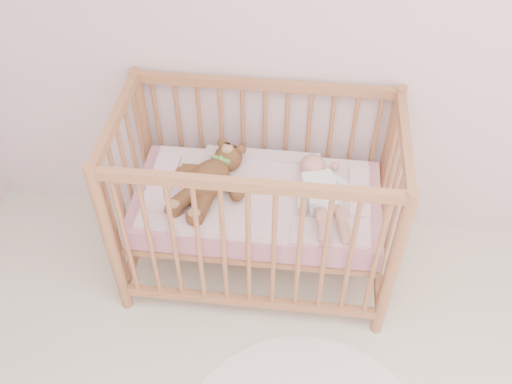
# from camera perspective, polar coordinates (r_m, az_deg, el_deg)

# --- Properties ---
(wall_back) EXTENTS (4.00, 0.02, 2.70)m
(wall_back) POSITION_cam_1_polar(r_m,az_deg,el_deg) (2.66, 9.43, 17.55)
(wall_back) COLOR silver
(wall_back) RESTS_ON floor
(crib) EXTENTS (1.36, 0.76, 1.00)m
(crib) POSITION_cam_1_polar(r_m,az_deg,el_deg) (2.85, 0.11, -0.98)
(crib) COLOR #AF774A
(crib) RESTS_ON floor
(mattress) EXTENTS (1.22, 0.62, 0.13)m
(mattress) POSITION_cam_1_polar(r_m,az_deg,el_deg) (2.87, 0.11, -1.19)
(mattress) COLOR pink
(mattress) RESTS_ON crib
(blanket) EXTENTS (1.10, 0.58, 0.06)m
(blanket) POSITION_cam_1_polar(r_m,az_deg,el_deg) (2.81, 0.12, -0.14)
(blanket) COLOR #D08F9A
(blanket) RESTS_ON mattress
(baby) EXTENTS (0.43, 0.64, 0.14)m
(baby) POSITION_cam_1_polar(r_m,az_deg,el_deg) (2.74, 6.51, 0.14)
(baby) COLOR white
(baby) RESTS_ON blanket
(teddy_bear) EXTENTS (0.58, 0.67, 0.16)m
(teddy_bear) POSITION_cam_1_polar(r_m,az_deg,el_deg) (2.77, -4.77, 1.19)
(teddy_bear) COLOR brown
(teddy_bear) RESTS_ON blanket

